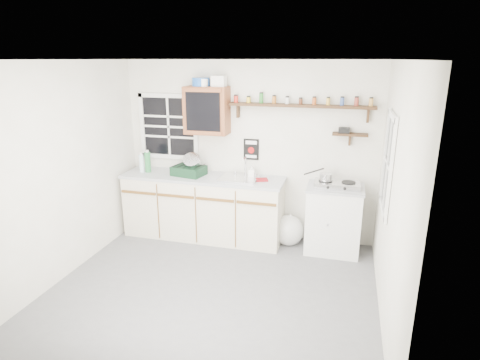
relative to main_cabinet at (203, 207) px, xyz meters
The scene contains 18 objects.
room 1.63m from the main_cabinet, 65.77° to the right, with size 3.64×3.24×2.54m.
main_cabinet is the anchor object (origin of this frame).
right_cabinet 1.84m from the main_cabinet, ahead, with size 0.73×0.57×0.91m.
sink 0.71m from the main_cabinet, ahead, with size 0.52×0.44×0.29m.
upper_cabinet 1.37m from the main_cabinet, 76.32° to the left, with size 0.60×0.32×0.65m.
upper_cabinet_clutter 1.75m from the main_cabinet, 71.50° to the left, with size 0.47×0.24×0.14m.
spice_shelf 1.97m from the main_cabinet, ahead, with size 1.91×0.18×0.35m.
secondary_shelf 2.25m from the main_cabinet, ahead, with size 0.45×0.16×0.24m.
warning_sign 1.08m from the main_cabinet, 24.36° to the left, with size 0.22×0.02×0.30m.
window_back 1.28m from the main_cabinet, 155.10° to the left, with size 0.93×0.03×0.98m.
window_right 2.68m from the main_cabinet, 17.55° to the right, with size 0.03×0.78×1.08m.
water_bottles 1.06m from the main_cabinet, behind, with size 0.17×0.10×0.33m.
dish_rack 0.59m from the main_cabinet, behind, with size 0.49×0.40×0.33m.
soap_bottle 0.89m from the main_cabinet, ahead, with size 0.08×0.09×0.19m, color white.
rag 0.97m from the main_cabinet, ahead, with size 0.16×0.13×0.02m, color maroon.
hotplate 1.91m from the main_cabinet, ahead, with size 0.59×0.33×0.08m.
saucepan 1.79m from the main_cabinet, ahead, with size 0.39×0.26×0.18m.
trash_bag 1.26m from the main_cabinet, ahead, with size 0.42×0.38×0.48m.
Camera 1 is at (1.34, -3.80, 2.51)m, focal length 30.00 mm.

